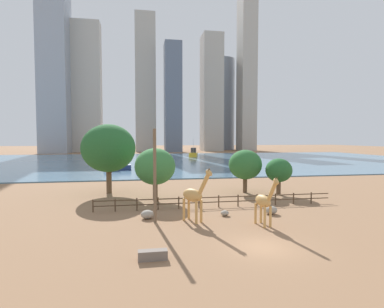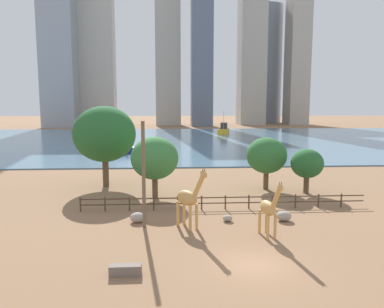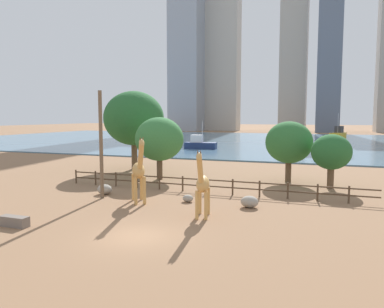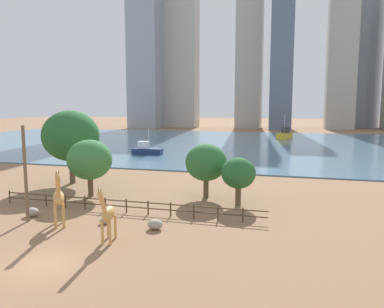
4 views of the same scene
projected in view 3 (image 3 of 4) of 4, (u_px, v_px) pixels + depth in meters
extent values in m
plane|color=#8C6647|center=(289.00, 141.00, 94.63)|extent=(400.00, 400.00, 0.00)
cube|color=slate|center=(288.00, 142.00, 91.81)|extent=(180.00, 86.00, 0.20)
cylinder|color=tan|center=(144.00, 191.00, 26.97)|extent=(0.33, 0.33, 2.02)
cylinder|color=tan|center=(136.00, 191.00, 26.80)|extent=(0.33, 0.33, 2.02)
cylinder|color=tan|center=(141.00, 187.00, 28.46)|extent=(0.33, 0.33, 2.02)
cylinder|color=tan|center=(133.00, 187.00, 28.30)|extent=(0.33, 0.33, 2.02)
ellipsoid|color=tan|center=(138.00, 171.00, 27.49)|extent=(2.03, 2.34, 1.17)
cylinder|color=tan|center=(141.00, 156.00, 26.03)|extent=(1.13, 1.38, 2.12)
ellipsoid|color=tan|center=(142.00, 143.00, 25.40)|extent=(0.79, 0.91, 0.77)
cone|color=brown|center=(143.00, 138.00, 25.39)|extent=(0.15, 0.15, 0.21)
cone|color=brown|center=(140.00, 138.00, 25.34)|extent=(0.15, 0.15, 0.21)
cylinder|color=tan|center=(206.00, 206.00, 22.89)|extent=(0.24, 0.24, 1.80)
cylinder|color=tan|center=(197.00, 205.00, 22.98)|extent=(0.24, 0.24, 1.80)
cylinder|color=tan|center=(208.00, 201.00, 24.26)|extent=(0.24, 0.24, 1.80)
cylinder|color=tan|center=(200.00, 200.00, 24.35)|extent=(0.24, 0.24, 1.80)
ellipsoid|color=tan|center=(203.00, 184.00, 23.50)|extent=(1.16, 2.10, 1.04)
cylinder|color=tan|center=(200.00, 170.00, 22.16)|extent=(0.57, 1.34, 1.87)
ellipsoid|color=tan|center=(199.00, 157.00, 21.57)|extent=(0.46, 0.81, 0.69)
cone|color=brown|center=(200.00, 152.00, 21.52)|extent=(0.11, 0.11, 0.19)
cone|color=brown|center=(198.00, 152.00, 21.55)|extent=(0.11, 0.11, 0.19)
cylinder|color=brown|center=(101.00, 145.00, 28.67)|extent=(0.28, 0.28, 8.30)
ellipsoid|color=gray|center=(249.00, 202.00, 26.08)|extent=(1.25, 1.08, 0.81)
ellipsoid|color=gray|center=(188.00, 198.00, 27.81)|extent=(0.80, 0.71, 0.53)
ellipsoid|color=gray|center=(105.00, 189.00, 30.50)|extent=(1.21, 1.08, 0.81)
cube|color=#72665B|center=(14.00, 221.00, 21.60)|extent=(1.80, 0.60, 0.60)
cylinder|color=#4C3826|center=(76.00, 177.00, 35.45)|extent=(0.14, 0.14, 1.30)
cylinder|color=#4C3826|center=(96.00, 178.00, 34.70)|extent=(0.14, 0.14, 1.30)
cylinder|color=#4C3826|center=(116.00, 179.00, 33.96)|extent=(0.14, 0.14, 1.30)
cylinder|color=#4C3826|center=(137.00, 181.00, 33.22)|extent=(0.14, 0.14, 1.30)
cylinder|color=#4C3826|center=(159.00, 182.00, 32.48)|extent=(0.14, 0.14, 1.30)
cylinder|color=#4C3826|center=(183.00, 184.00, 31.73)|extent=(0.14, 0.14, 1.30)
cylinder|color=#4C3826|center=(207.00, 185.00, 30.99)|extent=(0.14, 0.14, 1.30)
cylinder|color=#4C3826|center=(233.00, 187.00, 30.25)|extent=(0.14, 0.14, 1.30)
cylinder|color=#4C3826|center=(260.00, 189.00, 29.51)|extent=(0.14, 0.14, 1.30)
cylinder|color=#4C3826|center=(288.00, 191.00, 28.76)|extent=(0.14, 0.14, 1.30)
cylinder|color=#4C3826|center=(318.00, 193.00, 28.02)|extent=(0.14, 0.14, 1.30)
cylinder|color=#4C3826|center=(349.00, 195.00, 27.28)|extent=(0.14, 0.14, 1.30)
cube|color=#4C3826|center=(206.00, 180.00, 30.96)|extent=(26.10, 0.08, 0.10)
cube|color=#4C3826|center=(206.00, 186.00, 31.02)|extent=(26.10, 0.08, 0.10)
cylinder|color=brown|center=(330.00, 178.00, 32.95)|extent=(0.57, 0.57, 1.86)
ellipsoid|color=#26602D|center=(331.00, 152.00, 32.71)|extent=(3.45, 3.45, 3.11)
cylinder|color=brown|center=(134.00, 156.00, 44.95)|extent=(0.71, 0.71, 3.25)
ellipsoid|color=#26602D|center=(134.00, 118.00, 44.50)|extent=(7.16, 7.16, 6.44)
cylinder|color=brown|center=(288.00, 171.00, 36.27)|extent=(0.57, 0.57, 2.06)
ellipsoid|color=#2D6B33|center=(289.00, 142.00, 35.99)|extent=(4.49, 4.49, 4.04)
cylinder|color=brown|center=(160.00, 169.00, 37.73)|extent=(0.58, 0.58, 2.13)
ellipsoid|color=#387A3D|center=(159.00, 139.00, 37.42)|extent=(4.86, 4.86, 4.37)
cube|color=gold|center=(338.00, 136.00, 104.65)|extent=(4.68, 8.27, 1.56)
cube|color=#333338|center=(339.00, 129.00, 105.28)|extent=(2.52, 3.19, 1.88)
cylinder|color=silver|center=(338.00, 123.00, 103.98)|extent=(0.15, 0.15, 5.47)
cube|color=navy|center=(201.00, 146.00, 71.19)|extent=(6.12, 2.59, 1.19)
cube|color=silver|center=(197.00, 139.00, 71.26)|extent=(2.25, 1.59, 1.43)
cylinder|color=silver|center=(202.00, 131.00, 70.84)|extent=(0.13, 0.13, 4.18)
cube|color=slate|center=(330.00, 58.00, 145.29)|extent=(8.88, 10.31, 57.51)
cube|color=#B7B2A8|center=(221.00, 54.00, 166.02)|extent=(15.93, 8.94, 67.68)
cube|color=#939EAD|center=(188.00, 3.00, 161.33)|extent=(13.28, 15.93, 109.90)
cube|color=#ADA89E|center=(294.00, 43.00, 156.57)|extent=(10.85, 10.77, 74.23)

